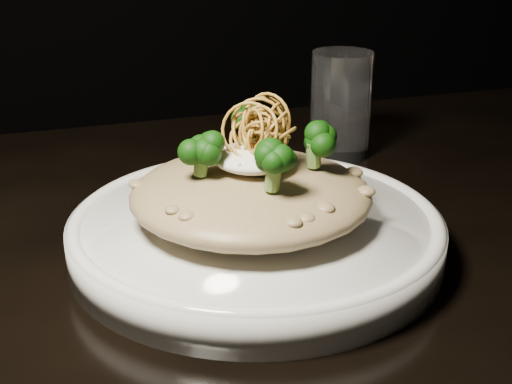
# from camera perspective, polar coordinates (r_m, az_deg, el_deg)

# --- Properties ---
(table) EXTENTS (1.10, 0.80, 0.75)m
(table) POSITION_cam_1_polar(r_m,az_deg,el_deg) (0.68, 5.65, -9.84)
(table) COLOR black
(table) RESTS_ON ground
(plate) EXTENTS (0.31, 0.31, 0.03)m
(plate) POSITION_cam_1_polar(r_m,az_deg,el_deg) (0.60, -0.00, -3.44)
(plate) COLOR silver
(plate) RESTS_ON table
(risotto) EXTENTS (0.20, 0.20, 0.04)m
(risotto) POSITION_cam_1_polar(r_m,az_deg,el_deg) (0.58, -0.41, -0.16)
(risotto) COLOR brown
(risotto) RESTS_ON plate
(broccoli) EXTENTS (0.15, 0.15, 0.06)m
(broccoli) POSITION_cam_1_polar(r_m,az_deg,el_deg) (0.57, 0.28, 4.74)
(broccoli) COLOR black
(broccoli) RESTS_ON risotto
(cheese) EXTENTS (0.07, 0.07, 0.02)m
(cheese) POSITION_cam_1_polar(r_m,az_deg,el_deg) (0.57, -0.21, 2.77)
(cheese) COLOR white
(cheese) RESTS_ON risotto
(shallots) EXTENTS (0.07, 0.07, 0.04)m
(shallots) POSITION_cam_1_polar(r_m,az_deg,el_deg) (0.57, 0.31, 5.80)
(shallots) COLOR brown
(shallots) RESTS_ON cheese
(drinking_glass) EXTENTS (0.09, 0.09, 0.12)m
(drinking_glass) POSITION_cam_1_polar(r_m,az_deg,el_deg) (0.82, 6.79, 6.93)
(drinking_glass) COLOR white
(drinking_glass) RESTS_ON table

